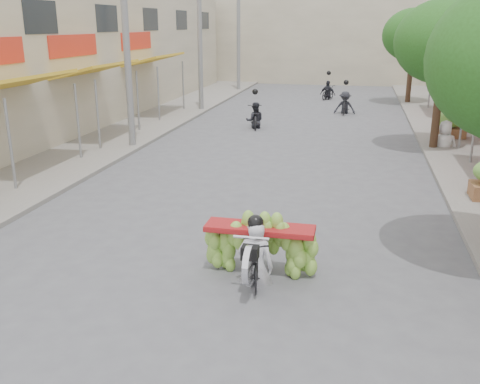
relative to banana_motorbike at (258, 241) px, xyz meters
name	(u,v)px	position (x,y,z in m)	size (l,w,h in m)	color
ground	(149,351)	(-1.06, -2.55, -0.73)	(120.00, 120.00, 0.00)	#535459
sidewalk_left	(126,130)	(-8.06, 12.45, -0.67)	(4.00, 60.00, 0.12)	gray
sidewalk_right	(474,145)	(5.94, 12.45, -0.67)	(4.00, 60.00, 0.12)	gray
far_building	(328,36)	(-1.06, 35.45, 2.77)	(20.00, 6.00, 7.00)	#B3A88D
utility_pole_mid	(126,35)	(-6.46, 9.45, 3.30)	(0.60, 0.24, 8.00)	slate
utility_pole_far	(200,31)	(-6.46, 18.45, 3.30)	(0.60, 0.24, 8.00)	slate
utility_pole_back	(238,29)	(-6.46, 27.45, 3.30)	(0.60, 0.24, 8.00)	slate
street_tree_mid	(445,42)	(4.34, 11.45, 3.06)	(3.40, 3.40, 5.25)	#3A2719
street_tree_far	(414,35)	(4.34, 23.45, 3.06)	(3.40, 3.40, 5.25)	#3A2719
produce_crate_far	(450,122)	(5.14, 13.45, -0.01)	(1.20, 0.88, 1.16)	brown
banana_motorbike	(258,241)	(0.00, 0.00, 0.00)	(2.20, 1.76, 2.17)	black
pedestrian	(447,121)	(4.74, 11.62, 0.34)	(0.95, 0.59, 1.89)	silver
bg_motorbike_a	(255,111)	(-2.81, 14.35, 0.01)	(0.97, 1.77, 1.95)	black
bg_motorbike_b	(345,97)	(0.93, 19.12, 0.10)	(1.07, 1.85, 1.95)	black
bg_motorbike_c	(328,86)	(-0.24, 24.38, 0.10)	(1.10, 1.59, 1.95)	black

